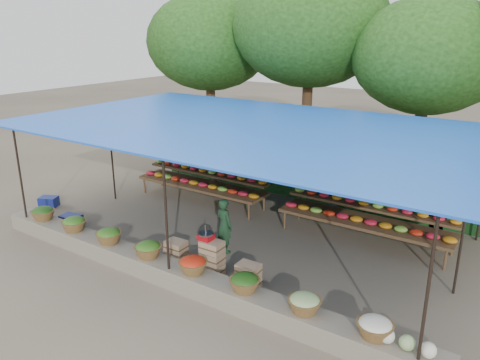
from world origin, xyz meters
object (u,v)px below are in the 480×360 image
Objects in this scene: weighing_scale at (206,236)px; blue_crate_front at (71,221)px; crate_counter at (211,261)px; vendor_seated at (224,226)px; blue_crate_back at (49,202)px.

weighing_scale is 0.64× the size of blue_crate_front.
crate_counter is 0.55m from weighing_scale.
blue_crate_front is at bearing -179.62° from weighing_scale.
vendor_seated reaches higher than crate_counter.
vendor_seated is (-0.39, 1.03, 0.34)m from crate_counter.
blue_crate_back is at bearing 153.50° from blue_crate_front.
weighing_scale is 0.67× the size of blue_crate_back.
crate_counter reaches higher than blue_crate_front.
crate_counter is 4.55× the size of blue_crate_front.
crate_counter is 4.80× the size of blue_crate_back.
crate_counter is 7.16× the size of weighing_scale.
vendor_seated is 5.96m from blue_crate_back.
crate_counter reaches higher than blue_crate_back.
crate_counter is 1.15m from vendor_seated.
blue_crate_front is at bearing -179.63° from crate_counter.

